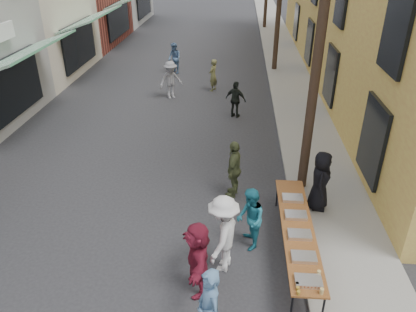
# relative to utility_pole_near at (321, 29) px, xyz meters

# --- Properties ---
(ground) EXTENTS (120.00, 120.00, 0.00)m
(ground) POSITION_rel_utility_pole_near_xyz_m (-4.30, -3.00, -4.50)
(ground) COLOR #28282B
(ground) RESTS_ON ground
(sidewalk) EXTENTS (2.20, 60.00, 0.10)m
(sidewalk) POSITION_rel_utility_pole_near_xyz_m (0.70, 12.00, -4.45)
(sidewalk) COLOR gray
(sidewalk) RESTS_ON ground
(utility_pole_near) EXTENTS (0.26, 0.26, 9.00)m
(utility_pole_near) POSITION_rel_utility_pole_near_xyz_m (0.00, 0.00, 0.00)
(utility_pole_near) COLOR #2D2116
(utility_pole_near) RESTS_ON ground
(serving_table) EXTENTS (0.70, 4.00, 0.75)m
(serving_table) POSITION_rel_utility_pole_near_xyz_m (-0.50, -2.85, -3.79)
(serving_table) COLOR brown
(serving_table) RESTS_ON ground
(catering_tray_sausage) EXTENTS (0.50, 0.33, 0.08)m
(catering_tray_sausage) POSITION_rel_utility_pole_near_xyz_m (-0.50, -4.50, -3.71)
(catering_tray_sausage) COLOR maroon
(catering_tray_sausage) RESTS_ON serving_table
(catering_tray_foil_b) EXTENTS (0.50, 0.33, 0.08)m
(catering_tray_foil_b) POSITION_rel_utility_pole_near_xyz_m (-0.50, -3.85, -3.71)
(catering_tray_foil_b) COLOR #B2B2B7
(catering_tray_foil_b) RESTS_ON serving_table
(catering_tray_buns) EXTENTS (0.50, 0.33, 0.08)m
(catering_tray_buns) POSITION_rel_utility_pole_near_xyz_m (-0.50, -3.15, -3.71)
(catering_tray_buns) COLOR tan
(catering_tray_buns) RESTS_ON serving_table
(catering_tray_foil_d) EXTENTS (0.50, 0.33, 0.08)m
(catering_tray_foil_d) POSITION_rel_utility_pole_near_xyz_m (-0.50, -2.45, -3.71)
(catering_tray_foil_d) COLOR #B2B2B7
(catering_tray_foil_d) RESTS_ON serving_table
(catering_tray_buns_end) EXTENTS (0.50, 0.33, 0.08)m
(catering_tray_buns_end) POSITION_rel_utility_pole_near_xyz_m (-0.50, -1.75, -3.71)
(catering_tray_buns_end) COLOR tan
(catering_tray_buns_end) RESTS_ON serving_table
(condiment_jar_a) EXTENTS (0.07, 0.07, 0.08)m
(condiment_jar_a) POSITION_rel_utility_pole_near_xyz_m (-0.72, -4.80, -3.71)
(condiment_jar_a) COLOR #A57F26
(condiment_jar_a) RESTS_ON serving_table
(condiment_jar_b) EXTENTS (0.07, 0.07, 0.08)m
(condiment_jar_b) POSITION_rel_utility_pole_near_xyz_m (-0.72, -4.70, -3.71)
(condiment_jar_b) COLOR #A57F26
(condiment_jar_b) RESTS_ON serving_table
(condiment_jar_c) EXTENTS (0.07, 0.07, 0.08)m
(condiment_jar_c) POSITION_rel_utility_pole_near_xyz_m (-0.72, -4.60, -3.71)
(condiment_jar_c) COLOR #A57F26
(condiment_jar_c) RESTS_ON serving_table
(cup_stack) EXTENTS (0.08, 0.08, 0.12)m
(cup_stack) POSITION_rel_utility_pole_near_xyz_m (-0.30, -4.75, -3.69)
(cup_stack) COLOR tan
(cup_stack) RESTS_ON serving_table
(guest_front_b) EXTENTS (0.65, 0.74, 1.71)m
(guest_front_b) POSITION_rel_utility_pole_near_xyz_m (-2.30, -5.37, -3.65)
(guest_front_b) COLOR #5379A0
(guest_front_b) RESTS_ON ground
(guest_front_c) EXTENTS (0.70, 0.83, 1.54)m
(guest_front_c) POSITION_rel_utility_pole_near_xyz_m (-1.56, -2.65, -3.73)
(guest_front_c) COLOR teal
(guest_front_c) RESTS_ON ground
(guest_front_d) EXTENTS (0.98, 1.32, 1.83)m
(guest_front_d) POSITION_rel_utility_pole_near_xyz_m (-2.14, -3.42, -3.59)
(guest_front_d) COLOR silver
(guest_front_d) RESTS_ON ground
(guest_front_e) EXTENTS (0.63, 1.05, 1.68)m
(guest_front_e) POSITION_rel_utility_pole_near_xyz_m (-1.97, -0.51, -3.66)
(guest_front_e) COLOR #4D5632
(guest_front_e) RESTS_ON ground
(guest_queue_back) EXTENTS (0.80, 1.60, 1.65)m
(guest_queue_back) POSITION_rel_utility_pole_near_xyz_m (-2.62, -4.08, -3.67)
(guest_queue_back) COLOR maroon
(guest_queue_back) RESTS_ON ground
(server) EXTENTS (0.67, 0.89, 1.63)m
(server) POSITION_rel_utility_pole_near_xyz_m (0.26, -1.08, -3.58)
(server) COLOR black
(server) RESTS_ON sidewalk
(passerby_left) EXTENTS (1.25, 1.12, 1.68)m
(passerby_left) POSITION_rel_utility_pole_near_xyz_m (-4.96, 7.23, -3.66)
(passerby_left) COLOR gray
(passerby_left) RESTS_ON ground
(passerby_mid) EXTENTS (0.94, 0.68, 1.49)m
(passerby_mid) POSITION_rel_utility_pole_near_xyz_m (-2.02, 5.21, -3.76)
(passerby_mid) COLOR black
(passerby_mid) RESTS_ON ground
(passerby_right) EXTENTS (0.54, 0.65, 1.50)m
(passerby_right) POSITION_rel_utility_pole_near_xyz_m (-3.14, 8.39, -3.75)
(passerby_right) COLOR #67673B
(passerby_right) RESTS_ON ground
(passerby_far) EXTENTS (0.97, 0.99, 1.60)m
(passerby_far) POSITION_rel_utility_pole_near_xyz_m (-5.38, 11.09, -3.70)
(passerby_far) COLOR #4C6B93
(passerby_far) RESTS_ON ground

